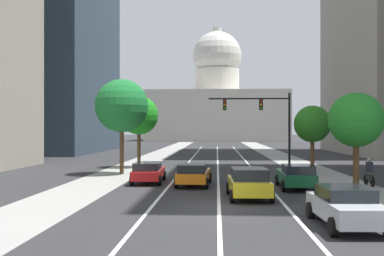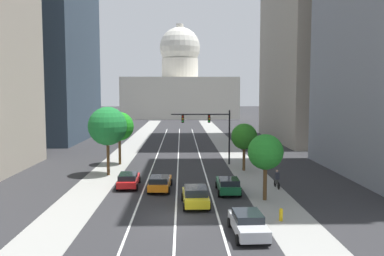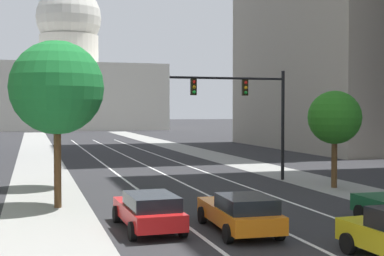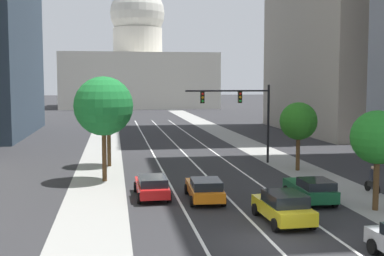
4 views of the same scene
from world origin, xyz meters
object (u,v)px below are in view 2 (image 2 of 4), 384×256
object	(u,v)px
fire_hydrant	(281,214)
car_silver	(248,223)
capitol_building	(180,88)
car_yellow	(195,196)
traffic_signal_mast	(211,126)
street_tree_near_right	(244,137)
car_orange	(160,182)
street_tree_mid_right	(265,152)
car_red	(129,179)
car_green	(228,185)
street_tree_mid_left	(119,127)
street_tree_near_left	(108,126)
cyclist	(277,179)

from	to	relation	value
fire_hydrant	car_silver	bearing A→B (deg)	-135.87
capitol_building	fire_hydrant	xyz separation A→B (m)	(7.30, -120.27, -10.14)
car_yellow	traffic_signal_mast	xyz separation A→B (m)	(2.60, 18.08, 4.00)
street_tree_near_right	fire_hydrant	bearing A→B (deg)	-90.86
car_yellow	traffic_signal_mast	world-z (taller)	traffic_signal_mast
car_yellow	traffic_signal_mast	size ratio (longest dim) A/B	0.60
capitol_building	car_orange	world-z (taller)	capitol_building
street_tree_mid_right	car_red	bearing A→B (deg)	157.92
car_silver	traffic_signal_mast	xyz separation A→B (m)	(-0.43, 24.60, 4.05)
car_green	street_tree_mid_left	xyz separation A→B (m)	(-11.73, 14.43, 3.96)
street_tree_mid_right	street_tree_near_left	bearing A→B (deg)	144.81
fire_hydrant	street_tree_near_left	distance (m)	22.19
street_tree_near_left	street_tree_mid_left	bearing A→B (deg)	87.55
car_yellow	fire_hydrant	distance (m)	6.95
capitol_building	car_yellow	bearing A→B (deg)	-89.25
car_red	street_tree_mid_left	bearing A→B (deg)	11.25
fire_hydrant	street_tree_near_left	world-z (taller)	street_tree_near_left
capitol_building	traffic_signal_mast	bearing A→B (deg)	-87.60
street_tree_near_left	car_green	bearing A→B (deg)	-34.05
car_yellow	traffic_signal_mast	bearing A→B (deg)	-10.39
capitol_building	street_tree_near_right	world-z (taller)	capitol_building
capitol_building	car_red	size ratio (longest dim) A/B	8.72
car_green	street_tree_near_left	xyz separation A→B (m)	(-12.00, 8.11, 4.53)
car_silver	traffic_signal_mast	size ratio (longest dim) A/B	0.64
car_silver	car_orange	xyz separation A→B (m)	(-6.07, 11.65, -0.03)
car_green	cyclist	distance (m)	5.04
street_tree_mid_left	street_tree_near_right	world-z (taller)	street_tree_mid_left
capitol_building	car_orange	distance (m)	111.74
car_orange	street_tree_near_left	distance (m)	10.16
car_red	cyclist	distance (m)	13.87
car_silver	fire_hydrant	bearing A→B (deg)	-48.05
car_yellow	fire_hydrant	bearing A→B (deg)	-125.93
car_red	car_green	bearing A→B (deg)	-106.63
traffic_signal_mast	car_green	bearing A→B (deg)	-88.27
car_silver	street_tree_mid_left	distance (m)	27.76
car_yellow	fire_hydrant	xyz separation A→B (m)	(5.78, -3.85, -0.35)
capitol_building	street_tree_mid_left	distance (m)	98.53
car_green	car_yellow	size ratio (longest dim) A/B	1.04
traffic_signal_mast	cyclist	world-z (taller)	traffic_signal_mast
capitol_building	car_red	distance (m)	110.56
car_silver	car_orange	world-z (taller)	car_silver
street_tree_near_left	street_tree_near_right	xyz separation A→B (m)	(15.02, 2.08, -1.40)
car_green	car_silver	size ratio (longest dim) A/B	0.99
car_orange	fire_hydrant	xyz separation A→B (m)	(8.82, -8.98, -0.26)
fire_hydrant	car_red	bearing A→B (deg)	139.14
car_green	street_tree_mid_left	distance (m)	19.02
traffic_signal_mast	street_tree_mid_left	world-z (taller)	traffic_signal_mast
capitol_building	street_tree_mid_left	bearing A→B (deg)	-94.19
traffic_signal_mast	street_tree_near_left	xyz separation A→B (m)	(-11.57, -6.08, 0.48)
cyclist	car_orange	bearing A→B (deg)	88.37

